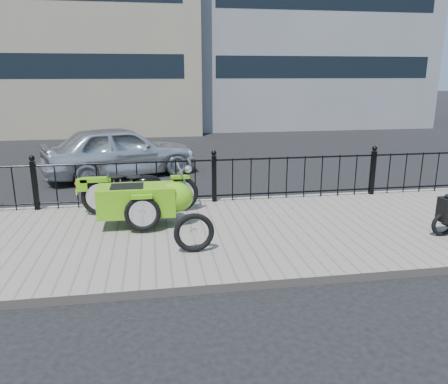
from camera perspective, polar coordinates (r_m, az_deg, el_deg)
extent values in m
plane|color=black|center=(7.92, 0.05, -4.66)|extent=(120.00, 120.00, 0.00)
cube|color=slate|center=(7.44, 0.68, -5.51)|extent=(30.00, 3.80, 0.12)
cube|color=gray|center=(9.26, -1.41, -1.33)|extent=(30.00, 0.10, 0.12)
cylinder|color=black|center=(8.90, -1.32, 4.17)|extent=(14.00, 0.04, 0.04)
cylinder|color=black|center=(9.07, -1.29, -0.48)|extent=(14.00, 0.04, 0.04)
cube|color=black|center=(9.19, -23.46, 0.76)|extent=(0.09, 0.09, 0.96)
sphere|color=black|center=(9.08, -23.82, 4.06)|extent=(0.11, 0.11, 0.11)
cube|color=black|center=(8.98, -1.31, 1.73)|extent=(0.09, 0.09, 0.96)
sphere|color=black|center=(8.87, -1.33, 5.12)|extent=(0.11, 0.11, 0.11)
cube|color=black|center=(10.08, 18.83, 2.39)|extent=(0.09, 0.09, 0.96)
sphere|color=black|center=(9.98, 19.09, 5.41)|extent=(0.11, 0.11, 0.11)
cube|color=gray|center=(24.07, -22.44, 22.01)|extent=(14.00, 8.00, 12.00)
cube|color=black|center=(19.96, -24.07, 14.80)|extent=(12.50, 0.06, 1.00)
cube|color=black|center=(21.97, 13.09, 15.60)|extent=(10.50, 0.06, 1.00)
torus|color=black|center=(8.41, -5.71, -0.23)|extent=(0.69, 0.09, 0.69)
torus|color=black|center=(8.46, -15.89, -0.66)|extent=(0.69, 0.09, 0.69)
torus|color=black|center=(7.31, -10.59, -2.80)|extent=(0.60, 0.08, 0.60)
cube|color=gray|center=(8.40, -10.82, -0.31)|extent=(0.34, 0.22, 0.24)
cylinder|color=black|center=(8.42, -10.80, -0.77)|extent=(1.40, 0.04, 0.04)
ellipsoid|color=black|center=(8.34, -10.08, 1.31)|extent=(0.54, 0.29, 0.26)
cylinder|color=silver|center=(8.28, -4.57, 3.97)|extent=(0.03, 0.56, 0.03)
cylinder|color=silver|center=(8.34, -5.35, 1.85)|extent=(0.25, 0.04, 0.59)
sphere|color=silver|center=(8.31, -4.69, 3.01)|extent=(0.15, 0.15, 0.15)
cube|color=#5FAA12|center=(8.33, -5.77, 1.96)|extent=(0.36, 0.12, 0.06)
cube|color=#5FAA12|center=(8.38, -16.40, 1.57)|extent=(0.55, 0.16, 0.08)
ellipsoid|color=black|center=(8.32, -11.62, 1.92)|extent=(0.31, 0.22, 0.08)
ellipsoid|color=black|center=(8.34, -13.83, 1.95)|extent=(0.31, 0.22, 0.08)
sphere|color=red|center=(8.45, -18.72, 1.06)|extent=(0.07, 0.07, 0.07)
cube|color=yellow|center=(8.59, -18.65, 0.05)|extent=(0.02, 0.14, 0.10)
cube|color=#5FAA12|center=(7.65, -11.34, -1.05)|extent=(1.30, 0.62, 0.50)
ellipsoid|color=#5FAA12|center=(7.64, -6.48, -0.66)|extent=(0.65, 0.60, 0.54)
cube|color=black|center=(7.60, -12.56, 0.57)|extent=(0.55, 0.43, 0.06)
cube|color=#5FAA12|center=(7.23, -10.70, -0.61)|extent=(0.34, 0.11, 0.06)
torus|color=black|center=(7.98, 26.69, -3.76)|extent=(0.40, 0.07, 0.40)
torus|color=black|center=(6.48, -3.93, -5.32)|extent=(0.61, 0.11, 0.61)
imported|color=silver|center=(12.08, -13.40, 5.23)|extent=(4.36, 2.96, 1.38)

